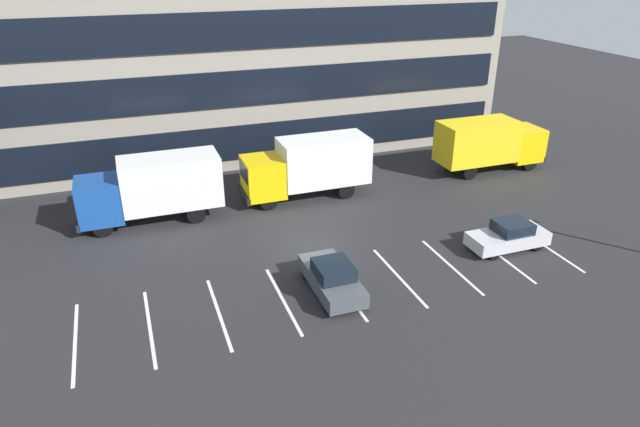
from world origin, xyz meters
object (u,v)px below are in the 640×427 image
object	(u,v)px
box_truck_yellow	(308,165)
box_truck_yellow_all	(489,142)
sedan_silver	(509,236)
sedan_charcoal	(332,278)
box_truck_blue	(153,187)

from	to	relation	value
box_truck_yellow	box_truck_yellow_all	xyz separation A→B (m)	(12.88, 0.08, -0.04)
box_truck_yellow	sedan_silver	distance (m)	12.24
box_truck_yellow	sedan_charcoal	xyz separation A→B (m)	(-2.48, -10.41, -1.31)
box_truck_blue	box_truck_yellow	bearing A→B (deg)	1.80
box_truck_yellow	box_truck_blue	xyz separation A→B (m)	(-9.07, -0.29, 0.00)
box_truck_blue	box_truck_yellow_all	world-z (taller)	box_truck_blue
sedan_charcoal	box_truck_blue	bearing A→B (deg)	123.07
box_truck_yellow_all	sedan_charcoal	world-z (taller)	box_truck_yellow_all
box_truck_yellow	sedan_silver	world-z (taller)	box_truck_yellow
box_truck_blue	sedan_charcoal	size ratio (longest dim) A/B	1.84
box_truck_blue	sedan_charcoal	distance (m)	12.16
box_truck_yellow	box_truck_blue	size ratio (longest dim) A/B	1.00
sedan_silver	box_truck_blue	bearing A→B (deg)	150.12
box_truck_yellow	box_truck_blue	bearing A→B (deg)	-178.20
sedan_silver	box_truck_yellow	bearing A→B (deg)	127.07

